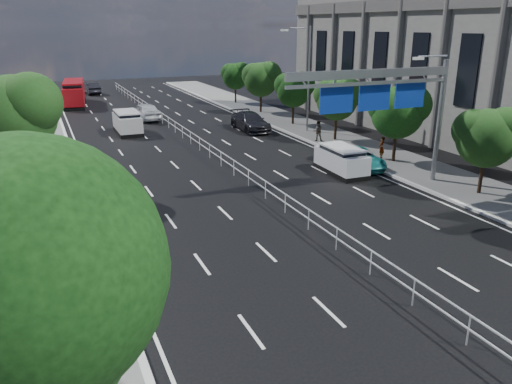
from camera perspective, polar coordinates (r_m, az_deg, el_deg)
ground at (r=18.64m, az=15.79°, el=-11.20°), size 160.00×160.00×0.00m
sidewalk_near at (r=15.20m, az=-22.85°, el=-19.23°), size 5.00×140.00×0.14m
kerb_near at (r=15.28m, az=-13.04°, el=-17.87°), size 0.25×140.00×0.15m
median_fence at (r=37.37m, az=-6.15°, el=5.27°), size 0.05×85.00×1.02m
toilet_sign at (r=13.69m, az=-22.06°, el=-9.30°), size 1.62×0.18×4.34m
overhead_gantry at (r=28.56m, az=14.79°, el=11.06°), size 10.24×0.38×7.45m
streetlight_far at (r=43.93m, az=5.71°, el=13.46°), size 2.78×2.40×9.00m
civic_hall at (r=48.68m, az=22.35°, el=13.95°), size 14.40×36.00×14.35m
near_tree_back at (r=30.58m, az=-25.74°, el=8.42°), size 4.84×4.51×6.69m
far_tree_c at (r=29.75m, az=25.00°, el=5.95°), size 3.52×3.28×4.94m
far_tree_d at (r=35.03m, az=15.98°, el=9.06°), size 3.85×3.59×5.34m
far_tree_e at (r=41.06m, az=9.32°, el=10.63°), size 3.63×3.38×5.13m
far_tree_f at (r=47.51m, az=4.37°, el=11.78°), size 3.52×3.28×5.02m
far_tree_g at (r=54.19m, az=0.61°, el=12.94°), size 3.96×3.69×5.45m
far_tree_h at (r=61.11m, az=-2.34°, el=13.25°), size 3.41×3.18×4.91m
white_minivan at (r=45.39m, az=-14.49°, el=7.71°), size 1.95×4.50×1.96m
red_bus at (r=63.83m, az=-20.07°, el=10.64°), size 3.25×9.71×2.85m
near_car_silver at (r=51.64m, az=-12.57°, el=8.98°), size 2.69×5.25×1.71m
near_car_dark at (r=73.79m, az=-18.27°, el=11.20°), size 2.06×4.84×1.55m
silver_minivan at (r=32.30m, az=9.72°, el=3.61°), size 1.89×4.23×1.74m
parked_car_teal at (r=33.84m, az=11.69°, el=3.82°), size 2.80×4.96×1.31m
parked_car_dark at (r=45.25m, az=-0.66°, el=8.05°), size 2.25×5.53×1.61m
pedestrian_a at (r=35.95m, az=14.15°, el=4.93°), size 0.67×0.65×1.56m
pedestrian_b at (r=40.74m, az=7.07°, el=6.94°), size 0.96×0.87×1.61m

